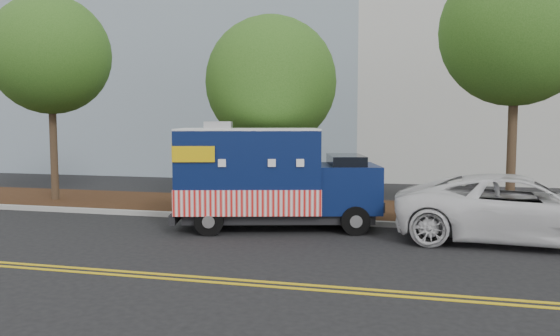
# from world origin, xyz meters

# --- Properties ---
(ground) EXTENTS (120.00, 120.00, 0.00)m
(ground) POSITION_xyz_m (0.00, 0.00, 0.00)
(ground) COLOR black
(ground) RESTS_ON ground
(curb) EXTENTS (120.00, 0.18, 0.15)m
(curb) POSITION_xyz_m (0.00, 1.40, 0.07)
(curb) COLOR #9E9E99
(curb) RESTS_ON ground
(mulch_strip) EXTENTS (120.00, 4.00, 0.15)m
(mulch_strip) POSITION_xyz_m (0.00, 3.50, 0.07)
(mulch_strip) COLOR black
(mulch_strip) RESTS_ON ground
(centerline_near) EXTENTS (120.00, 0.10, 0.01)m
(centerline_near) POSITION_xyz_m (0.00, -4.45, 0.01)
(centerline_near) COLOR gold
(centerline_near) RESTS_ON ground
(centerline_far) EXTENTS (120.00, 0.10, 0.01)m
(centerline_far) POSITION_xyz_m (0.00, -4.70, 0.01)
(centerline_far) COLOR gold
(centerline_far) RESTS_ON ground
(tree_a) EXTENTS (4.15, 4.15, 7.33)m
(tree_a) POSITION_xyz_m (-7.81, 2.95, 5.24)
(tree_a) COLOR #38281C
(tree_a) RESTS_ON ground
(tree_b) EXTENTS (4.26, 4.26, 6.34)m
(tree_b) POSITION_xyz_m (0.09, 3.36, 4.20)
(tree_b) COLOR #38281C
(tree_b) RESTS_ON ground
(tree_c) EXTENTS (4.21, 4.21, 7.58)m
(tree_c) POSITION_xyz_m (7.35, 2.78, 5.46)
(tree_c) COLOR #38281C
(tree_c) RESTS_ON ground
(sign_post) EXTENTS (0.06, 0.06, 2.40)m
(sign_post) POSITION_xyz_m (-2.05, 1.55, 1.20)
(sign_post) COLOR #473828
(sign_post) RESTS_ON ground
(food_truck) EXTENTS (5.89, 3.37, 2.94)m
(food_truck) POSITION_xyz_m (0.75, 0.40, 1.33)
(food_truck) COLOR black
(food_truck) RESTS_ON ground
(white_car) EXTENTS (6.09, 3.10, 1.65)m
(white_car) POSITION_xyz_m (7.18, 0.23, 0.82)
(white_car) COLOR silver
(white_car) RESTS_ON ground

